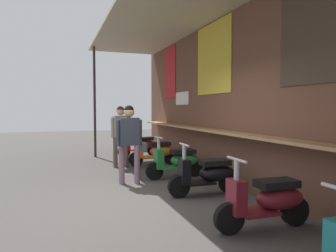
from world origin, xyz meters
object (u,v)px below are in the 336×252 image
Objects in this scene: shopper_with_handbag at (130,136)px; shopper_passing at (121,130)px; scooter_orange at (156,152)px; scooter_black at (209,174)px; scooter_maroon at (269,200)px; scooter_red at (141,145)px; scooter_green at (178,161)px.

shopper_with_handbag is 1.00× the size of shopper_passing.
scooter_black is (3.17, -0.00, 0.00)m from scooter_orange.
scooter_orange is 2.24m from shopper_with_handbag.
scooter_maroon is at bearing 93.01° from scooter_black.
shopper_passing is (1.50, -0.96, 0.62)m from scooter_red.
shopper_passing is (-0.15, -0.96, 0.62)m from scooter_orange.
scooter_red is 0.84× the size of shopper_with_handbag.
scooter_green is 0.84× the size of shopper_with_handbag.
scooter_green is at bearing -167.17° from shopper_passing.
shopper_with_handbag is at bearing 158.88° from shopper_passing.
scooter_red and scooter_black have the same top height.
scooter_orange is 1.66m from scooter_green.
scooter_black is 3.51m from shopper_passing.
scooter_red is 3.31m from scooter_green.
scooter_black is (4.82, 0.00, 0.00)m from scooter_red.
scooter_red is 1.00× the size of scooter_black.
scooter_red is at bearing -87.00° from scooter_orange.
scooter_maroon is at bearing 175.65° from shopper_passing.
scooter_red is 1.65m from scooter_orange.
scooter_orange is 0.85× the size of shopper_passing.
scooter_green is 2.14m from shopper_passing.
shopper_with_handbag is at bearing 60.32° from scooter_orange.
shopper_passing is (-1.96, 0.20, -0.00)m from shopper_with_handbag.
shopper_passing is at bearing -64.52° from scooter_green.
scooter_green is (3.31, 0.00, 0.00)m from scooter_red.
scooter_black is at bearing 86.89° from scooter_red.
shopper_with_handbag reaches higher than scooter_orange.
scooter_maroon is 5.15m from shopper_passing.
scooter_red is 0.85× the size of shopper_passing.
scooter_orange is 4.87m from scooter_maroon.
shopper_with_handbag is (1.81, -1.16, 0.62)m from scooter_orange.
scooter_red is 1.00× the size of scooter_green.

